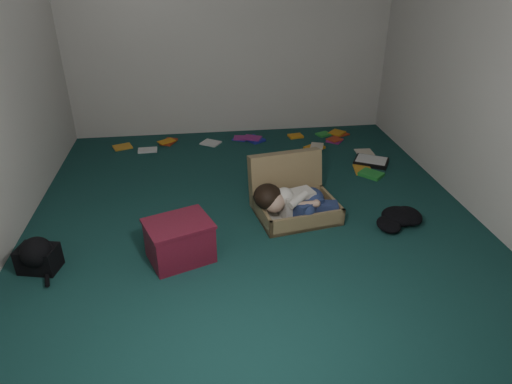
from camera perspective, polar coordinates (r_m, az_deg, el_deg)
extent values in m
plane|color=#153C39|center=(4.13, -0.28, -3.31)|extent=(4.50, 4.50, 0.00)
plane|color=silver|center=(5.82, -3.34, 19.66)|extent=(4.50, 0.00, 4.50)
plane|color=silver|center=(1.57, 10.27, -5.23)|extent=(4.50, 0.00, 4.50)
plane|color=silver|center=(4.35, 27.66, 13.74)|extent=(0.00, 4.50, 4.50)
cube|color=olive|center=(4.12, 5.20, -2.26)|extent=(0.77, 0.60, 0.16)
cube|color=silver|center=(4.14, 5.17, -2.73)|extent=(0.70, 0.54, 0.02)
cube|color=olive|center=(4.30, 3.69, 1.75)|extent=(0.72, 0.33, 0.51)
cube|color=beige|center=(4.05, 5.10, -1.35)|extent=(0.33, 0.25, 0.22)
sphere|color=tan|center=(3.93, 2.28, -1.28)|extent=(0.19, 0.19, 0.19)
ellipsoid|color=black|center=(3.94, 1.48, -0.55)|extent=(0.25, 0.26, 0.22)
ellipsoid|color=navy|center=(4.11, 6.96, -0.97)|extent=(0.23, 0.26, 0.22)
cube|color=navy|center=(4.00, 6.54, -1.99)|extent=(0.29, 0.24, 0.14)
cube|color=navy|center=(4.06, 8.50, -2.03)|extent=(0.25, 0.15, 0.11)
sphere|color=white|center=(4.13, 9.49, -1.87)|extent=(0.11, 0.11, 0.11)
sphere|color=white|center=(4.09, 9.90, -2.45)|extent=(0.10, 0.10, 0.10)
cylinder|color=tan|center=(3.94, 6.49, -1.55)|extent=(0.19, 0.09, 0.07)
cube|color=maroon|center=(3.59, -9.52, -6.18)|extent=(0.56, 0.50, 0.31)
cube|color=maroon|center=(3.50, -9.73, -3.92)|extent=(0.59, 0.53, 0.02)
cube|color=black|center=(5.34, 14.20, 3.72)|extent=(0.45, 0.42, 0.05)
cube|color=white|center=(5.33, 14.23, 3.97)|extent=(0.40, 0.37, 0.01)
cube|color=orange|center=(5.85, -16.35, 5.45)|extent=(0.21, 0.16, 0.02)
cube|color=#AE3217|center=(5.86, -10.84, 6.17)|extent=(0.27, 0.26, 0.02)
cube|color=silver|center=(5.76, -5.68, 6.14)|extent=(0.21, 0.25, 0.02)
cube|color=#1C269A|center=(5.84, -0.22, 6.58)|extent=(0.23, 0.26, 0.02)
cube|color=orange|center=(5.96, 4.96, 6.96)|extent=(0.27, 0.25, 0.02)
cube|color=green|center=(6.07, 8.43, 7.15)|extent=(0.23, 0.18, 0.02)
cube|color=#98267C|center=(5.89, 9.81, 6.38)|extent=(0.27, 0.26, 0.02)
cube|color=beige|center=(5.61, 13.41, 4.86)|extent=(0.20, 0.24, 0.02)
cube|color=orange|center=(5.15, 13.21, 2.73)|extent=(0.24, 0.26, 0.02)
cube|color=#AE3217|center=(6.13, 10.34, 7.20)|extent=(0.26, 0.24, 0.02)
cube|color=silver|center=(5.67, -13.39, 5.11)|extent=(0.24, 0.19, 0.02)
cube|color=#1C269A|center=(5.87, -1.98, 6.72)|extent=(0.26, 0.26, 0.02)
cube|color=orange|center=(5.62, 7.30, 5.48)|extent=(0.18, 0.23, 0.02)
cube|color=green|center=(5.05, 14.18, 2.10)|extent=(0.25, 0.26, 0.02)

